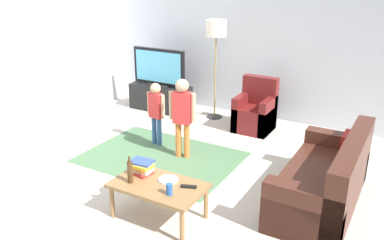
{
  "coord_description": "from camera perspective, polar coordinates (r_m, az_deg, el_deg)",
  "views": [
    {
      "loc": [
        2.57,
        -3.85,
        2.57
      ],
      "look_at": [
        0.0,
        0.6,
        0.65
      ],
      "focal_mm": 37.48,
      "sensor_mm": 36.0,
      "label": 1
    }
  ],
  "objects": [
    {
      "name": "ground",
      "position": [
        5.29,
        -3.29,
        -8.59
      ],
      "size": [
        7.8,
        7.8,
        0.0
      ],
      "primitive_type": "plane",
      "color": "beige"
    },
    {
      "name": "plate",
      "position": [
        4.43,
        -3.39,
        -8.47
      ],
      "size": [
        0.22,
        0.22,
        0.02
      ],
      "color": "white",
      "rests_on": "coffee_table"
    },
    {
      "name": "tv",
      "position": [
        7.66,
        -4.74,
        7.42
      ],
      "size": [
        1.1,
        0.28,
        0.71
      ],
      "color": "black",
      "rests_on": "tv_stand"
    },
    {
      "name": "child_near_tv",
      "position": [
        6.14,
        -5.14,
        1.67
      ],
      "size": [
        0.33,
        0.16,
        0.99
      ],
      "color": "#33598C",
      "rests_on": "ground"
    },
    {
      "name": "coffee_table",
      "position": [
        4.39,
        -4.8,
        -9.6
      ],
      "size": [
        1.0,
        0.6,
        0.42
      ],
      "color": "olive",
      "rests_on": "ground"
    },
    {
      "name": "couch",
      "position": [
        4.9,
        18.82,
        -8.43
      ],
      "size": [
        0.8,
        1.8,
        0.86
      ],
      "color": "#472319",
      "rests_on": "ground"
    },
    {
      "name": "soda_can",
      "position": [
        4.15,
        -3.26,
        -9.8
      ],
      "size": [
        0.07,
        0.07,
        0.12
      ],
      "primitive_type": "cylinder",
      "color": "#2659B2",
      "rests_on": "coffee_table"
    },
    {
      "name": "tv_remote",
      "position": [
        4.29,
        -0.48,
        -9.44
      ],
      "size": [
        0.18,
        0.11,
        0.02
      ],
      "primitive_type": "cube",
      "rotation": [
        0.0,
        0.0,
        0.37
      ],
      "color": "black",
      "rests_on": "coffee_table"
    },
    {
      "name": "area_rug",
      "position": [
        5.92,
        -4.45,
        -5.26
      ],
      "size": [
        2.2,
        1.6,
        0.01
      ],
      "primitive_type": "cube",
      "color": "#4C724C",
      "rests_on": "ground"
    },
    {
      "name": "wall_left",
      "position": [
        6.88,
        -25.19,
        8.35
      ],
      "size": [
        0.12,
        6.0,
        2.7
      ],
      "primitive_type": "cube",
      "color": "silver",
      "rests_on": "ground"
    },
    {
      "name": "child_center",
      "position": [
        5.66,
        -1.39,
        1.25
      ],
      "size": [
        0.39,
        0.19,
        1.18
      ],
      "color": "orange",
      "rests_on": "ground"
    },
    {
      "name": "floor_lamp",
      "position": [
        7.12,
        3.44,
        12.17
      ],
      "size": [
        0.36,
        0.36,
        1.78
      ],
      "color": "#262626",
      "rests_on": "ground"
    },
    {
      "name": "wall_back",
      "position": [
        7.42,
        9.49,
        10.74
      ],
      "size": [
        6.0,
        0.12,
        2.7
      ],
      "primitive_type": "cube",
      "color": "silver",
      "rests_on": "ground"
    },
    {
      "name": "bottle",
      "position": [
        4.38,
        -8.81,
        -7.27
      ],
      "size": [
        0.06,
        0.06,
        0.31
      ],
      "color": "#4C3319",
      "rests_on": "coffee_table"
    },
    {
      "name": "tv_stand",
      "position": [
        7.83,
        -4.52,
        3.15
      ],
      "size": [
        1.2,
        0.44,
        0.5
      ],
      "color": "black",
      "rests_on": "ground"
    },
    {
      "name": "book_stack",
      "position": [
        4.56,
        -7.22,
        -6.67
      ],
      "size": [
        0.27,
        0.22,
        0.16
      ],
      "color": "red",
      "rests_on": "coffee_table"
    },
    {
      "name": "armchair",
      "position": [
        6.9,
        9.04,
        1.0
      ],
      "size": [
        0.6,
        0.6,
        0.9
      ],
      "color": "maroon",
      "rests_on": "ground"
    }
  ]
}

